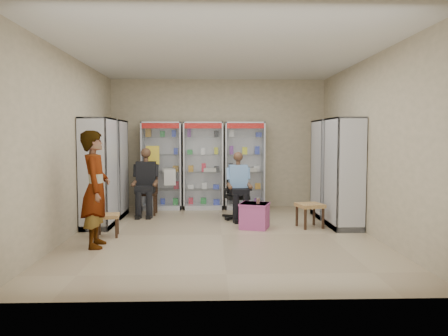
{
  "coord_description": "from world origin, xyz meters",
  "views": [
    {
      "loc": [
        -0.19,
        -7.3,
        1.64
      ],
      "look_at": [
        0.06,
        0.7,
        1.09
      ],
      "focal_mm": 35.0,
      "sensor_mm": 36.0,
      "label": 1
    }
  ],
  "objects_px": {
    "office_chair": "(238,194)",
    "pink_trunk": "(255,216)",
    "wooden_chair": "(147,193)",
    "seated_shopkeeper": "(238,188)",
    "cabinet_left_near": "(99,173)",
    "cabinet_back_mid": "(203,166)",
    "cabinet_right_near": "(344,173)",
    "cabinet_back_left": "(162,166)",
    "woven_stool_a": "(310,215)",
    "standing_man": "(96,189)",
    "cabinet_right_far": "(328,169)",
    "woven_stool_b": "(108,225)",
    "cabinet_left_far": "(112,169)",
    "cabinet_back_right": "(245,165)"
  },
  "relations": [
    {
      "from": "cabinet_back_mid",
      "to": "cabinet_left_near",
      "type": "height_order",
      "value": "same"
    },
    {
      "from": "cabinet_back_left",
      "to": "office_chair",
      "type": "height_order",
      "value": "cabinet_back_left"
    },
    {
      "from": "woven_stool_b",
      "to": "wooden_chair",
      "type": "bearing_deg",
      "value": 80.42
    },
    {
      "from": "cabinet_back_left",
      "to": "cabinet_back_right",
      "type": "bearing_deg",
      "value": 0.0
    },
    {
      "from": "cabinet_back_left",
      "to": "cabinet_back_mid",
      "type": "xyz_separation_m",
      "value": [
        0.95,
        0.0,
        0.0
      ]
    },
    {
      "from": "cabinet_left_near",
      "to": "wooden_chair",
      "type": "distance_m",
      "value": 1.56
    },
    {
      "from": "cabinet_back_left",
      "to": "cabinet_right_near",
      "type": "distance_m",
      "value": 4.18
    },
    {
      "from": "cabinet_back_right",
      "to": "wooden_chair",
      "type": "bearing_deg",
      "value": -161.25
    },
    {
      "from": "cabinet_left_near",
      "to": "woven_stool_a",
      "type": "relative_size",
      "value": 4.56
    },
    {
      "from": "cabinet_right_near",
      "to": "woven_stool_b",
      "type": "xyz_separation_m",
      "value": [
        -4.13,
        -0.57,
        -0.81
      ]
    },
    {
      "from": "cabinet_back_mid",
      "to": "cabinet_left_near",
      "type": "bearing_deg",
      "value": -132.8
    },
    {
      "from": "cabinet_back_left",
      "to": "pink_trunk",
      "type": "distance_m",
      "value": 3.03
    },
    {
      "from": "cabinet_back_right",
      "to": "cabinet_right_near",
      "type": "distance_m",
      "value": 2.76
    },
    {
      "from": "cabinet_back_left",
      "to": "cabinet_back_right",
      "type": "relative_size",
      "value": 1.0
    },
    {
      "from": "cabinet_back_mid",
      "to": "cabinet_left_far",
      "type": "relative_size",
      "value": 1.0
    },
    {
      "from": "cabinet_back_left",
      "to": "cabinet_back_mid",
      "type": "distance_m",
      "value": 0.95
    },
    {
      "from": "woven_stool_a",
      "to": "woven_stool_b",
      "type": "height_order",
      "value": "woven_stool_a"
    },
    {
      "from": "cabinet_back_mid",
      "to": "wooden_chair",
      "type": "xyz_separation_m",
      "value": [
        -1.2,
        -0.73,
        -0.53
      ]
    },
    {
      "from": "woven_stool_a",
      "to": "standing_man",
      "type": "xyz_separation_m",
      "value": [
        -3.54,
        -1.31,
        0.66
      ]
    },
    {
      "from": "cabinet_right_near",
      "to": "cabinet_back_right",
      "type": "bearing_deg",
      "value": 36.16
    },
    {
      "from": "wooden_chair",
      "to": "seated_shopkeeper",
      "type": "relative_size",
      "value": 0.74
    },
    {
      "from": "cabinet_right_far",
      "to": "seated_shopkeeper",
      "type": "relative_size",
      "value": 1.57
    },
    {
      "from": "wooden_chair",
      "to": "seated_shopkeeper",
      "type": "bearing_deg",
      "value": -17.62
    },
    {
      "from": "woven_stool_a",
      "to": "seated_shopkeeper",
      "type": "bearing_deg",
      "value": 146.62
    },
    {
      "from": "cabinet_right_near",
      "to": "pink_trunk",
      "type": "distance_m",
      "value": 1.8
    },
    {
      "from": "cabinet_right_far",
      "to": "woven_stool_a",
      "type": "xyz_separation_m",
      "value": [
        -0.6,
        -1.04,
        -0.78
      ]
    },
    {
      "from": "cabinet_right_far",
      "to": "pink_trunk",
      "type": "relative_size",
      "value": 4.2
    },
    {
      "from": "woven_stool_a",
      "to": "woven_stool_b",
      "type": "xyz_separation_m",
      "value": [
        -3.53,
        -0.63,
        -0.03
      ]
    },
    {
      "from": "seated_shopkeeper",
      "to": "wooden_chair",
      "type": "bearing_deg",
      "value": 156.18
    },
    {
      "from": "office_chair",
      "to": "seated_shopkeeper",
      "type": "relative_size",
      "value": 0.79
    },
    {
      "from": "cabinet_right_far",
      "to": "seated_shopkeeper",
      "type": "distance_m",
      "value": 1.91
    },
    {
      "from": "woven_stool_a",
      "to": "cabinet_left_near",
      "type": "bearing_deg",
      "value": 177.87
    },
    {
      "from": "cabinet_back_mid",
      "to": "woven_stool_a",
      "type": "relative_size",
      "value": 4.56
    },
    {
      "from": "cabinet_left_far",
      "to": "standing_man",
      "type": "bearing_deg",
      "value": 7.13
    },
    {
      "from": "cabinet_left_near",
      "to": "office_chair",
      "type": "distance_m",
      "value": 2.74
    },
    {
      "from": "cabinet_back_mid",
      "to": "cabinet_right_near",
      "type": "height_order",
      "value": "same"
    },
    {
      "from": "cabinet_back_right",
      "to": "cabinet_left_near",
      "type": "distance_m",
      "value": 3.48
    },
    {
      "from": "cabinet_back_right",
      "to": "cabinet_left_near",
      "type": "height_order",
      "value": "same"
    },
    {
      "from": "cabinet_back_mid",
      "to": "cabinet_back_right",
      "type": "xyz_separation_m",
      "value": [
        0.95,
        0.0,
        0.0
      ]
    },
    {
      "from": "cabinet_back_left",
      "to": "cabinet_left_near",
      "type": "relative_size",
      "value": 1.0
    },
    {
      "from": "cabinet_right_far",
      "to": "cabinet_left_near",
      "type": "relative_size",
      "value": 1.0
    },
    {
      "from": "cabinet_right_far",
      "to": "cabinet_left_near",
      "type": "height_order",
      "value": "same"
    },
    {
      "from": "pink_trunk",
      "to": "standing_man",
      "type": "height_order",
      "value": "standing_man"
    },
    {
      "from": "wooden_chair",
      "to": "office_chair",
      "type": "distance_m",
      "value": 1.99
    },
    {
      "from": "cabinet_right_far",
      "to": "woven_stool_a",
      "type": "bearing_deg",
      "value": 150.12
    },
    {
      "from": "office_chair",
      "to": "pink_trunk",
      "type": "height_order",
      "value": "office_chair"
    },
    {
      "from": "standing_man",
      "to": "cabinet_left_far",
      "type": "bearing_deg",
      "value": 0.31
    },
    {
      "from": "cabinet_back_mid",
      "to": "cabinet_right_near",
      "type": "xyz_separation_m",
      "value": [
        2.58,
        -2.23,
        0.0
      ]
    },
    {
      "from": "office_chair",
      "to": "standing_man",
      "type": "distance_m",
      "value": 3.18
    },
    {
      "from": "cabinet_left_near",
      "to": "wooden_chair",
      "type": "relative_size",
      "value": 2.13
    }
  ]
}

